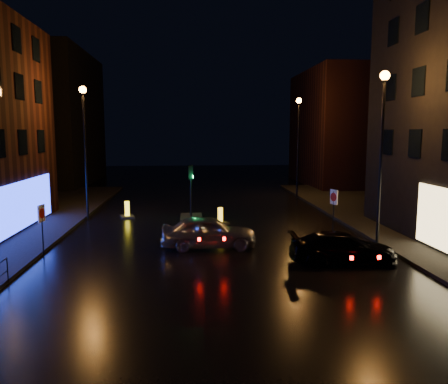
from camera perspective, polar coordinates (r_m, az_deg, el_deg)
The scene contains 13 objects.
ground at distance 15.19m, azimuth 0.62°, elevation -13.58°, with size 120.00×120.00×0.00m, color black.
building_far_left at distance 51.27m, azimuth -21.49°, elevation 8.87°, with size 8.00×16.00×14.00m, color black.
building_far_right at distance 48.88m, azimuth 15.07°, elevation 8.05°, with size 8.00×14.00×12.00m, color black.
street_lamp_lfar at distance 28.84m, azimuth -17.76°, elevation 7.46°, with size 0.44×0.44×8.37m.
street_lamp_rnear at distance 22.04m, azimuth 19.96°, elevation 7.39°, with size 0.44×0.44×8.37m.
street_lamp_rfar at distance 37.21m, azimuth 9.67°, elevation 7.70°, with size 0.44×0.44×8.37m.
traffic_signal at distance 28.54m, azimuth -4.31°, elevation -2.41°, with size 1.40×2.40×3.45m.
silver_hatchback at distance 21.12m, azimuth -1.99°, elevation -5.25°, with size 1.84×4.56×1.55m, color #B8BAC0.
dark_sedan at distance 19.40m, azimuth 15.24°, elevation -7.06°, with size 1.84×4.52×1.31m, color black.
bollard_near at distance 26.84m, azimuth -0.49°, elevation -3.66°, with size 1.12×1.32×0.98m.
bollard_far at distance 29.41m, azimuth -12.53°, elevation -2.80°, with size 1.11×1.39×1.07m.
road_sign_left at distance 21.16m, azimuth -22.71°, elevation -3.13°, with size 0.15×0.57×2.34m.
road_sign_right at distance 24.49m, azimuth 14.14°, elevation -1.13°, with size 0.25×0.58×2.46m.
Camera 1 is at (-1.28, -14.09, 5.53)m, focal length 35.00 mm.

